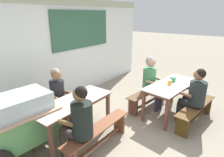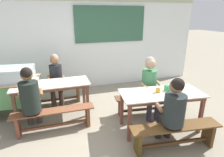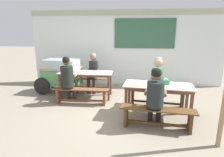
{
  "view_description": "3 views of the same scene",
  "coord_description": "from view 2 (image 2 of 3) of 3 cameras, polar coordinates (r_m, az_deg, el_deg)",
  "views": [
    {
      "loc": [
        -3.28,
        -1.57,
        2.31
      ],
      "look_at": [
        -0.13,
        0.77,
        0.97
      ],
      "focal_mm": 30.57,
      "sensor_mm": 36.0,
      "label": 1
    },
    {
      "loc": [
        -1.02,
        -3.0,
        2.17
      ],
      "look_at": [
        0.08,
        0.45,
        0.91
      ],
      "focal_mm": 29.72,
      "sensor_mm": 36.0,
      "label": 2
    },
    {
      "loc": [
        0.21,
        -4.38,
        1.94
      ],
      "look_at": [
        -0.27,
        0.24,
        0.77
      ],
      "focal_mm": 29.62,
      "sensor_mm": 36.0,
      "label": 3
    }
  ],
  "objects": [
    {
      "name": "food_cart",
      "position": [
        4.66,
        -29.21,
        -2.42
      ],
      "size": [
        1.64,
        0.91,
        1.09
      ],
      "color": "#5FA35F",
      "rests_on": "ground_plane"
    },
    {
      "name": "ground_plane",
      "position": [
        3.84,
        0.93,
        -15.19
      ],
      "size": [
        40.0,
        40.0,
        0.0
      ],
      "primitive_type": "plane",
      "color": "gray"
    },
    {
      "name": "person_left_back_turned",
      "position": [
        3.71,
        -23.83,
        -5.17
      ],
      "size": [
        0.47,
        0.6,
        1.32
      ],
      "color": "#403734",
      "rests_on": "ground_plane"
    },
    {
      "name": "bench_near_back",
      "position": [
        4.32,
        11.07,
        -7.05
      ],
      "size": [
        1.55,
        0.47,
        0.44
      ],
      "color": "brown",
      "rests_on": "ground_plane"
    },
    {
      "name": "bench_far_back",
      "position": [
        4.91,
        -17.66,
        -4.31
      ],
      "size": [
        1.48,
        0.29,
        0.44
      ],
      "color": "brown",
      "rests_on": "ground_plane"
    },
    {
      "name": "person_near_front",
      "position": [
        3.17,
        18.16,
        -8.8
      ],
      "size": [
        0.49,
        0.55,
        1.27
      ],
      "color": "#232425",
      "rests_on": "ground_plane"
    },
    {
      "name": "dining_table_near",
      "position": [
        3.65,
        14.9,
        -5.41
      ],
      "size": [
        1.62,
        0.87,
        0.77
      ],
      "color": "beige",
      "rests_on": "ground_plane"
    },
    {
      "name": "person_right_near_table",
      "position": [
        4.08,
        11.59,
        -1.37
      ],
      "size": [
        0.45,
        0.53,
        1.33
      ],
      "color": "#353247",
      "rests_on": "ground_plane"
    },
    {
      "name": "tissue_box",
      "position": [
        3.74,
        17.02,
        -2.78
      ],
      "size": [
        0.13,
        0.11,
        0.13
      ],
      "color": "#2E8C50",
      "rests_on": "dining_table_near"
    },
    {
      "name": "backdrop_wall",
      "position": [
        5.63,
        -7.08,
        11.45
      ],
      "size": [
        6.96,
        0.23,
        2.7
      ],
      "color": "white",
      "rests_on": "ground_plane"
    },
    {
      "name": "bench_far_front",
      "position": [
        3.82,
        -17.37,
        -11.25
      ],
      "size": [
        1.54,
        0.27,
        0.44
      ],
      "color": "brown",
      "rests_on": "ground_plane"
    },
    {
      "name": "person_center_facing",
      "position": [
        4.69,
        -16.84,
        0.36
      ],
      "size": [
        0.42,
        0.53,
        1.28
      ],
      "color": "#41302A",
      "rests_on": "ground_plane"
    },
    {
      "name": "condiment_jar",
      "position": [
        3.6,
        13.99,
        -3.32
      ],
      "size": [
        0.09,
        0.09,
        0.11
      ],
      "color": "gold",
      "rests_on": "dining_table_near"
    },
    {
      "name": "dining_table_far",
      "position": [
        4.2,
        -18.07,
        -2.48
      ],
      "size": [
        1.6,
        0.64,
        0.77
      ],
      "color": "beige",
      "rests_on": "ground_plane"
    },
    {
      "name": "bench_near_front",
      "position": [
        3.38,
        18.76,
        -15.66
      ],
      "size": [
        1.54,
        0.48,
        0.44
      ],
      "color": "brown",
      "rests_on": "ground_plane"
    }
  ]
}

